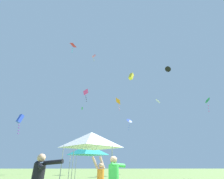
{
  "coord_description": "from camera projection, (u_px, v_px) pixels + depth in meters",
  "views": [
    {
      "loc": [
        0.3,
        -5.82,
        1.56
      ],
      "look_at": [
        0.53,
        17.45,
        12.79
      ],
      "focal_mm": 24.81,
      "sensor_mm": 36.0,
      "label": 1
    }
  ],
  "objects": [
    {
      "name": "canopy_tent_white",
      "position": [
        91.0,
        140.0,
        11.99
      ],
      "size": [
        3.58,
        3.58,
        3.83
      ],
      "color": "#9E9EA3",
      "rests_on": "ground"
    },
    {
      "name": "person_flyer_orange",
      "position": [
        100.0,
        178.0,
        7.05
      ],
      "size": [
        0.68,
        0.34,
        1.9
      ],
      "color": "#2D2D38",
      "rests_on": "ground"
    },
    {
      "name": "canopy_tent_teal",
      "position": [
        88.0,
        150.0,
        16.24
      ],
      "size": [
        3.2,
        3.2,
        3.42
      ],
      "color": "#9E9EA3",
      "rests_on": "ground"
    },
    {
      "name": "kite_white_delta",
      "position": [
        158.0,
        101.0,
        35.43
      ],
      "size": [
        1.5,
        1.68,
        1.15
      ],
      "color": "white"
    },
    {
      "name": "kite_orange_diamond",
      "position": [
        118.0,
        102.0,
        33.42
      ],
      "size": [
        1.28,
        1.28,
        2.77
      ],
      "color": "orange"
    },
    {
      "name": "kite_pink_box",
      "position": [
        94.0,
        56.0,
        29.79
      ],
      "size": [
        0.77,
        0.55,
        1.78
      ],
      "color": "pink"
    },
    {
      "name": "kite_black_delta",
      "position": [
        168.0,
        69.0,
        37.37
      ],
      "size": [
        1.71,
        1.78,
        1.19
      ],
      "color": "black"
    },
    {
      "name": "kite_yellow_box",
      "position": [
        131.0,
        76.0,
        18.64
      ],
      "size": [
        0.78,
        0.86,
        1.01
      ],
      "color": "yellow"
    },
    {
      "name": "kite_green_box",
      "position": [
        82.0,
        108.0,
        35.02
      ],
      "size": [
        0.32,
        0.43,
        0.61
      ],
      "color": "green"
    },
    {
      "name": "person_companion_green",
      "position": [
        114.0,
        179.0,
        5.29
      ],
      "size": [
        0.63,
        1.0,
        1.82
      ],
      "color": "#2D2D38",
      "rests_on": "ground"
    },
    {
      "name": "kite_magenta_diamond",
      "position": [
        86.0,
        93.0,
        35.9
      ],
      "size": [
        1.45,
        1.49,
        2.79
      ],
      "color": "#D6389E"
    },
    {
      "name": "kite_blue_delta",
      "position": [
        129.0,
        121.0,
        25.44
      ],
      "size": [
        1.22,
        1.13,
        2.01
      ],
      "color": "blue"
    },
    {
      "name": "kite_green_delta",
      "position": [
        207.0,
        100.0,
        25.35
      ],
      "size": [
        0.76,
        1.13,
        2.34
      ],
      "color": "green"
    },
    {
      "name": "kite_red_diamond",
      "position": [
        73.0,
        45.0,
        35.56
      ],
      "size": [
        1.45,
        1.21,
        2.98
      ],
      "color": "red"
    },
    {
      "name": "kite_blue_box",
      "position": [
        20.0,
        119.0,
        26.18
      ],
      "size": [
        0.99,
        1.12,
        3.37
      ],
      "color": "blue"
    }
  ]
}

